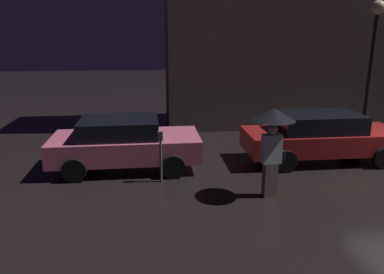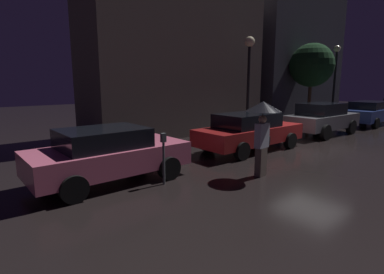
{
  "view_description": "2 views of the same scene",
  "coord_description": "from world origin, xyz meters",
  "views": [
    {
      "loc": [
        -6.82,
        -8.44,
        3.56
      ],
      "look_at": [
        -5.93,
        0.09,
        1.18
      ],
      "focal_mm": 35.0,
      "sensor_mm": 36.0,
      "label": 1
    },
    {
      "loc": [
        -10.67,
        -5.73,
        2.52
      ],
      "look_at": [
        -5.54,
        0.57,
        1.03
      ],
      "focal_mm": 28.0,
      "sensor_mm": 36.0,
      "label": 2
    }
  ],
  "objects": [
    {
      "name": "building_facade_left",
      "position": [
        -1.62,
        6.5,
        4.74
      ],
      "size": [
        9.29,
        3.0,
        9.47
      ],
      "color": "#564C47",
      "rests_on": "ground"
    },
    {
      "name": "parked_car_pink",
      "position": [
        -7.63,
        1.39,
        0.73
      ],
      "size": [
        3.97,
        2.02,
        1.38
      ],
      "rotation": [
        0.0,
        0.0,
        0.01
      ],
      "color": "#DB6684",
      "rests_on": "ground"
    },
    {
      "name": "parked_car_red",
      "position": [
        -2.06,
        1.46,
        0.73
      ],
      "size": [
        4.47,
        1.9,
        1.39
      ],
      "rotation": [
        0.0,
        0.0,
        0.01
      ],
      "color": "maroon",
      "rests_on": "ground"
    },
    {
      "name": "pedestrian_with_umbrella",
      "position": [
        -4.27,
        -0.83,
        1.56
      ],
      "size": [
        0.96,
        0.96,
        2.03
      ],
      "rotation": [
        0.0,
        0.0,
        0.09
      ],
      "color": "#66564C",
      "rests_on": "ground"
    },
    {
      "name": "parking_meter",
      "position": [
        -6.68,
        0.28,
        0.8
      ],
      "size": [
        0.12,
        0.1,
        1.3
      ],
      "color": "#4C5154",
      "rests_on": "ground"
    },
    {
      "name": "street_lamp_near",
      "position": [
        0.64,
        3.87,
        3.39
      ],
      "size": [
        0.47,
        0.47,
        4.63
      ],
      "color": "black",
      "rests_on": "ground"
    }
  ]
}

